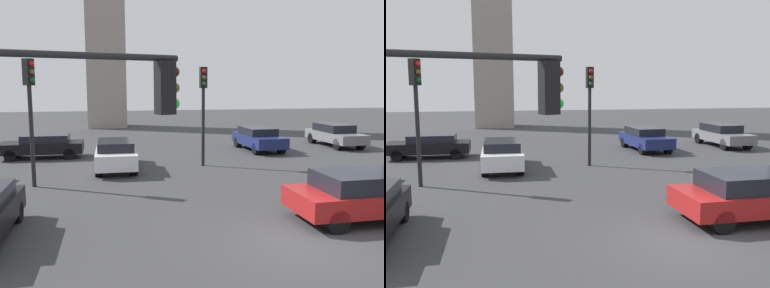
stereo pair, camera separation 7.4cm
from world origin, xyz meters
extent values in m
plane|color=#38383A|center=(0.00, 0.00, 0.00)|extent=(108.21, 108.21, 0.00)
cylinder|color=black|center=(-0.37, 10.54, 2.39)|extent=(0.16, 0.16, 4.78)
cube|color=black|center=(-0.37, 10.54, 4.28)|extent=(0.34, 0.34, 1.00)
sphere|color=red|center=(-0.35, 10.34, 4.58)|extent=(0.20, 0.20, 0.20)
sphere|color=#594714|center=(-0.35, 10.34, 4.28)|extent=(0.20, 0.20, 0.20)
sphere|color=#14471E|center=(-0.35, 10.34, 3.98)|extent=(0.20, 0.20, 0.20)
cylinder|color=black|center=(-5.54, -2.01, 4.47)|extent=(4.05, 1.43, 0.12)
cube|color=black|center=(-3.77, -1.43, 3.92)|extent=(0.40, 0.40, 1.00)
sphere|color=#4C0F0C|center=(-3.58, -1.37, 4.22)|extent=(0.20, 0.20, 0.20)
sphere|color=#594714|center=(-3.58, -1.37, 3.92)|extent=(0.20, 0.20, 0.20)
sphere|color=green|center=(-3.58, -1.37, 3.62)|extent=(0.20, 0.20, 0.20)
cylinder|color=black|center=(-7.77, 7.61, 2.46)|extent=(0.16, 0.16, 4.93)
cube|color=black|center=(-7.77, 7.61, 4.43)|extent=(0.45, 0.45, 1.00)
sphere|color=red|center=(-7.62, 7.47, 4.73)|extent=(0.20, 0.20, 0.20)
sphere|color=#594714|center=(-7.62, 7.47, 4.43)|extent=(0.20, 0.20, 0.20)
sphere|color=#14471E|center=(-7.62, 7.47, 4.13)|extent=(0.20, 0.20, 0.20)
cube|color=silver|center=(-4.57, 10.52, 0.64)|extent=(1.84, 4.53, 0.69)
cube|color=black|center=(-4.57, 10.29, 1.16)|extent=(1.61, 2.54, 0.45)
cylinder|color=black|center=(-5.31, 12.06, 0.29)|extent=(0.33, 0.59, 0.58)
cylinder|color=black|center=(-3.82, 12.05, 0.29)|extent=(0.33, 0.59, 0.58)
cylinder|color=black|center=(-5.32, 8.98, 0.29)|extent=(0.33, 0.59, 0.58)
cylinder|color=black|center=(-3.83, 8.98, 0.29)|extent=(0.33, 0.59, 0.58)
cube|color=navy|center=(3.99, 14.63, 0.64)|extent=(2.14, 4.43, 0.62)
cube|color=black|center=(3.97, 14.85, 1.14)|extent=(1.79, 2.52, 0.47)
cylinder|color=black|center=(4.84, 13.21, 0.32)|extent=(0.38, 0.67, 0.65)
cylinder|color=black|center=(3.32, 13.12, 0.32)|extent=(0.38, 0.67, 0.65)
cylinder|color=black|center=(4.66, 16.15, 0.32)|extent=(0.38, 0.67, 0.65)
cylinder|color=black|center=(3.13, 16.05, 0.32)|extent=(0.38, 0.67, 0.65)
cylinder|color=black|center=(-7.56, 3.23, 0.30)|extent=(0.33, 0.60, 0.60)
cube|color=black|center=(-8.46, 14.33, 0.58)|extent=(4.35, 1.83, 0.56)
cube|color=black|center=(-8.24, 14.33, 1.04)|extent=(2.44, 1.61, 0.45)
cylinder|color=black|center=(-9.94, 13.59, 0.30)|extent=(0.59, 0.33, 0.59)
cylinder|color=black|center=(-9.94, 15.08, 0.30)|extent=(0.59, 0.33, 0.59)
cylinder|color=black|center=(-6.98, 13.58, 0.30)|extent=(0.59, 0.33, 0.59)
cylinder|color=black|center=(-6.98, 15.08, 0.30)|extent=(0.59, 0.33, 0.59)
cube|color=slate|center=(9.42, 15.31, 0.64)|extent=(2.01, 4.68, 0.58)
cube|color=black|center=(9.41, 15.54, 1.16)|extent=(1.72, 2.64, 0.53)
cylinder|color=black|center=(10.23, 13.77, 0.35)|extent=(0.36, 0.70, 0.69)
cylinder|color=black|center=(8.72, 13.71, 0.35)|extent=(0.36, 0.70, 0.69)
cylinder|color=black|center=(10.12, 16.90, 0.35)|extent=(0.36, 0.70, 0.69)
cylinder|color=black|center=(8.60, 16.85, 0.35)|extent=(0.36, 0.70, 0.69)
cube|color=maroon|center=(2.70, 1.55, 0.63)|extent=(4.75, 2.23, 0.60)
cube|color=black|center=(2.47, 1.54, 1.16)|extent=(2.68, 1.92, 0.55)
cylinder|color=black|center=(1.08, 2.37, 0.33)|extent=(0.67, 0.40, 0.66)
cylinder|color=black|center=(1.13, 0.64, 0.33)|extent=(0.67, 0.40, 0.66)
camera|label=1|loc=(-4.81, -9.40, 4.00)|focal=39.57mm
camera|label=2|loc=(-4.73, -9.41, 4.00)|focal=39.57mm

